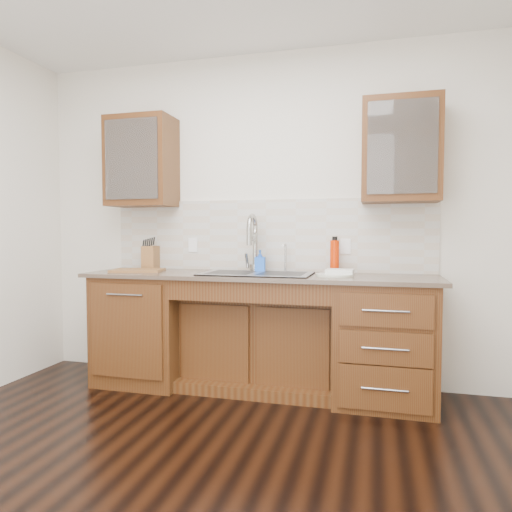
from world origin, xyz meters
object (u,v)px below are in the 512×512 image
(knife_block, at_px, (151,257))
(cutting_board, at_px, (138,270))
(plate, at_px, (334,275))
(soap_bottle, at_px, (260,261))
(water_bottle, at_px, (335,257))

(knife_block, height_order, cutting_board, knife_block)
(plate, bearing_deg, soap_bottle, 164.48)
(water_bottle, relative_size, plate, 0.95)
(plate, height_order, cutting_board, cutting_board)
(water_bottle, height_order, knife_block, water_bottle)
(plate, bearing_deg, knife_block, 171.95)
(water_bottle, distance_m, knife_block, 1.59)
(soap_bottle, xyz_separation_m, knife_block, (-1.00, 0.06, 0.01))
(water_bottle, xyz_separation_m, cutting_board, (-1.58, -0.23, -0.12))
(soap_bottle, bearing_deg, cutting_board, -176.99)
(water_bottle, bearing_deg, cutting_board, -171.70)
(soap_bottle, relative_size, knife_block, 0.89)
(knife_block, relative_size, cutting_board, 0.50)
(water_bottle, xyz_separation_m, plate, (0.02, -0.21, -0.12))
(water_bottle, distance_m, cutting_board, 1.60)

